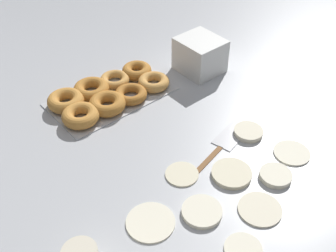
{
  "coord_description": "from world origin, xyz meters",
  "views": [
    {
      "loc": [
        0.57,
        0.53,
        0.78
      ],
      "look_at": [
        0.01,
        -0.13,
        0.04
      ],
      "focal_mm": 45.0,
      "sensor_mm": 36.0,
      "label": 1
    }
  ],
  "objects_px": {
    "pancake_0": "(232,174)",
    "pancake_6": "(202,211)",
    "pancake_4": "(248,132)",
    "pancake_5": "(260,209)",
    "pancake_2": "(292,152)",
    "spatula": "(226,141)",
    "pancake_1": "(243,248)",
    "container_stack": "(200,55)",
    "pancake_8": "(150,222)",
    "pancake_7": "(181,173)",
    "donut_tray": "(107,94)",
    "pancake_3": "(276,175)"
  },
  "relations": [
    {
      "from": "pancake_6",
      "to": "pancake_8",
      "type": "bearing_deg",
      "value": -27.35
    },
    {
      "from": "pancake_2",
      "to": "spatula",
      "type": "bearing_deg",
      "value": -55.64
    },
    {
      "from": "pancake_4",
      "to": "donut_tray",
      "type": "xyz_separation_m",
      "value": [
        0.21,
        -0.39,
        0.01
      ]
    },
    {
      "from": "pancake_7",
      "to": "spatula",
      "type": "bearing_deg",
      "value": -176.54
    },
    {
      "from": "pancake_5",
      "to": "container_stack",
      "type": "height_order",
      "value": "container_stack"
    },
    {
      "from": "pancake_8",
      "to": "container_stack",
      "type": "bearing_deg",
      "value": -143.45
    },
    {
      "from": "pancake_1",
      "to": "pancake_4",
      "type": "xyz_separation_m",
      "value": [
        -0.29,
        -0.24,
        0.0
      ]
    },
    {
      "from": "pancake_7",
      "to": "spatula",
      "type": "distance_m",
      "value": 0.17
    },
    {
      "from": "pancake_0",
      "to": "pancake_3",
      "type": "relative_size",
      "value": 1.26
    },
    {
      "from": "pancake_2",
      "to": "spatula",
      "type": "xyz_separation_m",
      "value": [
        0.1,
        -0.15,
        -0.0
      ]
    },
    {
      "from": "pancake_3",
      "to": "donut_tray",
      "type": "relative_size",
      "value": 0.21
    },
    {
      "from": "pancake_2",
      "to": "pancake_3",
      "type": "xyz_separation_m",
      "value": [
        0.1,
        0.03,
        0.0
      ]
    },
    {
      "from": "pancake_1",
      "to": "pancake_6",
      "type": "bearing_deg",
      "value": -90.13
    },
    {
      "from": "pancake_1",
      "to": "pancake_6",
      "type": "xyz_separation_m",
      "value": [
        -0.0,
        -0.13,
        0.0
      ]
    },
    {
      "from": "container_stack",
      "to": "pancake_5",
      "type": "bearing_deg",
      "value": 59.76
    },
    {
      "from": "container_stack",
      "to": "spatula",
      "type": "bearing_deg",
      "value": 57.91
    },
    {
      "from": "pancake_0",
      "to": "pancake_8",
      "type": "distance_m",
      "value": 0.25
    },
    {
      "from": "pancake_1",
      "to": "pancake_2",
      "type": "distance_m",
      "value": 0.34
    },
    {
      "from": "pancake_1",
      "to": "pancake_6",
      "type": "distance_m",
      "value": 0.13
    },
    {
      "from": "pancake_6",
      "to": "container_stack",
      "type": "distance_m",
      "value": 0.6
    },
    {
      "from": "pancake_0",
      "to": "pancake_4",
      "type": "bearing_deg",
      "value": -153.02
    },
    {
      "from": "pancake_2",
      "to": "pancake_7",
      "type": "xyz_separation_m",
      "value": [
        0.27,
        -0.14,
        -0.0
      ]
    },
    {
      "from": "pancake_6",
      "to": "donut_tray",
      "type": "distance_m",
      "value": 0.51
    },
    {
      "from": "pancake_0",
      "to": "donut_tray",
      "type": "relative_size",
      "value": 0.27
    },
    {
      "from": "donut_tray",
      "to": "pancake_5",
      "type": "bearing_deg",
      "value": 92.55
    },
    {
      "from": "pancake_6",
      "to": "pancake_7",
      "type": "xyz_separation_m",
      "value": [
        -0.04,
        -0.12,
        -0.0
      ]
    },
    {
      "from": "pancake_7",
      "to": "container_stack",
      "type": "bearing_deg",
      "value": -139.04
    },
    {
      "from": "pancake_5",
      "to": "pancake_7",
      "type": "xyz_separation_m",
      "value": [
        0.06,
        -0.2,
        -0.0
      ]
    },
    {
      "from": "pancake_1",
      "to": "pancake_7",
      "type": "distance_m",
      "value": 0.25
    },
    {
      "from": "pancake_2",
      "to": "pancake_4",
      "type": "height_order",
      "value": "pancake_4"
    },
    {
      "from": "pancake_2",
      "to": "pancake_8",
      "type": "relative_size",
      "value": 0.86
    },
    {
      "from": "pancake_5",
      "to": "pancake_7",
      "type": "relative_size",
      "value": 1.21
    },
    {
      "from": "pancake_2",
      "to": "spatula",
      "type": "height_order",
      "value": "pancake_2"
    },
    {
      "from": "pancake_1",
      "to": "pancake_0",
      "type": "bearing_deg",
      "value": -130.34
    },
    {
      "from": "pancake_7",
      "to": "pancake_6",
      "type": "bearing_deg",
      "value": 69.67
    },
    {
      "from": "pancake_2",
      "to": "donut_tray",
      "type": "distance_m",
      "value": 0.57
    },
    {
      "from": "pancake_4",
      "to": "pancake_5",
      "type": "height_order",
      "value": "pancake_4"
    },
    {
      "from": "pancake_7",
      "to": "spatula",
      "type": "xyz_separation_m",
      "value": [
        -0.17,
        -0.01,
        -0.0
      ]
    },
    {
      "from": "pancake_6",
      "to": "container_stack",
      "type": "height_order",
      "value": "container_stack"
    },
    {
      "from": "donut_tray",
      "to": "container_stack",
      "type": "distance_m",
      "value": 0.34
    },
    {
      "from": "pancake_3",
      "to": "pancake_6",
      "type": "bearing_deg",
      "value": -10.37
    },
    {
      "from": "pancake_2",
      "to": "pancake_1",
      "type": "bearing_deg",
      "value": 19.56
    },
    {
      "from": "pancake_5",
      "to": "donut_tray",
      "type": "relative_size",
      "value": 0.27
    },
    {
      "from": "pancake_6",
      "to": "donut_tray",
      "type": "bearing_deg",
      "value": -99.3
    },
    {
      "from": "pancake_0",
      "to": "pancake_6",
      "type": "distance_m",
      "value": 0.14
    },
    {
      "from": "pancake_2",
      "to": "pancake_3",
      "type": "distance_m",
      "value": 0.1
    },
    {
      "from": "pancake_4",
      "to": "pancake_8",
      "type": "distance_m",
      "value": 0.4
    },
    {
      "from": "pancake_4",
      "to": "donut_tray",
      "type": "distance_m",
      "value": 0.44
    },
    {
      "from": "pancake_8",
      "to": "spatula",
      "type": "relative_size",
      "value": 0.43
    },
    {
      "from": "pancake_3",
      "to": "pancake_6",
      "type": "height_order",
      "value": "pancake_3"
    }
  ]
}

